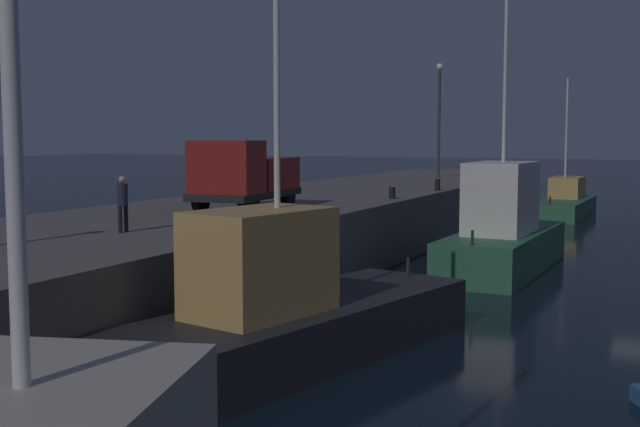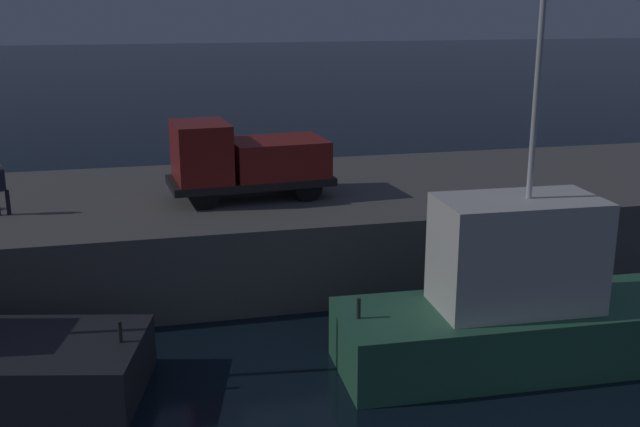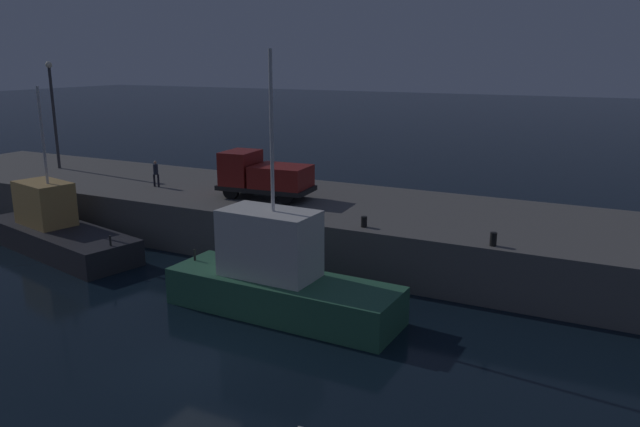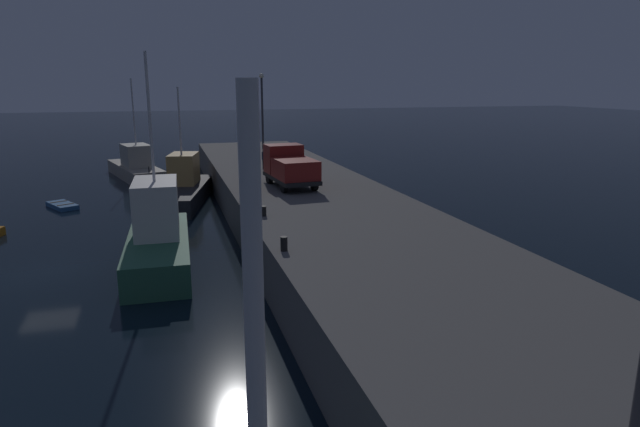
{
  "view_description": "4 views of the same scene",
  "coord_description": "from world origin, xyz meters",
  "px_view_note": "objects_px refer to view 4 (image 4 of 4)",
  "views": [
    {
      "loc": [
        -30.75,
        -1.14,
        5.21
      ],
      "look_at": [
        1.31,
        13.6,
        1.82
      ],
      "focal_mm": 45.42,
      "sensor_mm": 36.0,
      "label": 1
    },
    {
      "loc": [
        -8.72,
        -10.46,
        8.68
      ],
      "look_at": [
        -3.24,
        12.42,
        2.17
      ],
      "focal_mm": 43.11,
      "sensor_mm": 36.0,
      "label": 2
    },
    {
      "loc": [
        12.38,
        -14.73,
        10.1
      ],
      "look_at": [
        -1.73,
        13.06,
        2.17
      ],
      "focal_mm": 34.71,
      "sensor_mm": 36.0,
      "label": 3
    },
    {
      "loc": [
        27.64,
        5.87,
        8.94
      ],
      "look_at": [
        0.38,
        13.78,
        2.1
      ],
      "focal_mm": 30.49,
      "sensor_mm": 36.0,
      "label": 4
    }
  ],
  "objects_px": {
    "dinghy_orange_near": "(62,205)",
    "utility_truck": "(290,167)",
    "bollard_west": "(284,244)",
    "lamp_post_west": "(262,106)",
    "fishing_boat_white": "(183,188)",
    "fishing_boat_orange": "(136,167)",
    "dockworker": "(264,158)",
    "fishing_trawler_red": "(158,236)",
    "bollard_central": "(263,211)"
  },
  "relations": [
    {
      "from": "lamp_post_west",
      "to": "dinghy_orange_near",
      "type": "bearing_deg",
      "value": -63.82
    },
    {
      "from": "utility_truck",
      "to": "bollard_central",
      "type": "height_order",
      "value": "utility_truck"
    },
    {
      "from": "bollard_west",
      "to": "bollard_central",
      "type": "distance_m",
      "value": 5.88
    },
    {
      "from": "lamp_post_west",
      "to": "utility_truck",
      "type": "distance_m",
      "value": 18.0
    },
    {
      "from": "fishing_trawler_red",
      "to": "lamp_post_west",
      "type": "relative_size",
      "value": 1.43
    },
    {
      "from": "fishing_boat_orange",
      "to": "utility_truck",
      "type": "xyz_separation_m",
      "value": [
        21.48,
        10.24,
        2.7
      ]
    },
    {
      "from": "lamp_post_west",
      "to": "bollard_central",
      "type": "relative_size",
      "value": 14.64
    },
    {
      "from": "dinghy_orange_near",
      "to": "utility_truck",
      "type": "xyz_separation_m",
      "value": [
        9.57,
        15.0,
        3.62
      ]
    },
    {
      "from": "utility_truck",
      "to": "bollard_west",
      "type": "relative_size",
      "value": 9.36
    },
    {
      "from": "utility_truck",
      "to": "bollard_central",
      "type": "distance_m",
      "value": 7.99
    },
    {
      "from": "fishing_boat_orange",
      "to": "fishing_trawler_red",
      "type": "bearing_deg",
      "value": 4.4
    },
    {
      "from": "lamp_post_west",
      "to": "bollard_central",
      "type": "bearing_deg",
      "value": -10.34
    },
    {
      "from": "fishing_boat_orange",
      "to": "bollard_west",
      "type": "xyz_separation_m",
      "value": [
        34.67,
        6.92,
        1.74
      ]
    },
    {
      "from": "bollard_west",
      "to": "fishing_boat_white",
      "type": "bearing_deg",
      "value": -172.18
    },
    {
      "from": "dockworker",
      "to": "bollard_central",
      "type": "bearing_deg",
      "value": -10.5
    },
    {
      "from": "utility_truck",
      "to": "bollard_west",
      "type": "xyz_separation_m",
      "value": [
        13.18,
        -3.32,
        -0.96
      ]
    },
    {
      "from": "fishing_trawler_red",
      "to": "utility_truck",
      "type": "relative_size",
      "value": 1.95
    },
    {
      "from": "bollard_central",
      "to": "utility_truck",
      "type": "bearing_deg",
      "value": 157.34
    },
    {
      "from": "fishing_trawler_red",
      "to": "lamp_post_west",
      "type": "distance_m",
      "value": 25.9
    },
    {
      "from": "utility_truck",
      "to": "dinghy_orange_near",
      "type": "bearing_deg",
      "value": -122.53
    },
    {
      "from": "fishing_boat_orange",
      "to": "bollard_central",
      "type": "relative_size",
      "value": 22.79
    },
    {
      "from": "utility_truck",
      "to": "fishing_boat_orange",
      "type": "bearing_deg",
      "value": -154.52
    },
    {
      "from": "dinghy_orange_near",
      "to": "dockworker",
      "type": "bearing_deg",
      "value": 81.18
    },
    {
      "from": "fishing_trawler_red",
      "to": "utility_truck",
      "type": "bearing_deg",
      "value": 125.29
    },
    {
      "from": "fishing_boat_white",
      "to": "fishing_trawler_red",
      "type": "bearing_deg",
      "value": -6.82
    },
    {
      "from": "fishing_boat_orange",
      "to": "bollard_west",
      "type": "relative_size",
      "value": 19.83
    },
    {
      "from": "fishing_trawler_red",
      "to": "dinghy_orange_near",
      "type": "distance_m",
      "value": 16.84
    },
    {
      "from": "lamp_post_west",
      "to": "fishing_boat_white",
      "type": "bearing_deg",
      "value": -42.3
    },
    {
      "from": "dockworker",
      "to": "bollard_west",
      "type": "relative_size",
      "value": 2.75
    },
    {
      "from": "fishing_trawler_red",
      "to": "dinghy_orange_near",
      "type": "bearing_deg",
      "value": -155.89
    },
    {
      "from": "fishing_boat_orange",
      "to": "dockworker",
      "type": "bearing_deg",
      "value": 34.87
    },
    {
      "from": "fishing_boat_orange",
      "to": "dinghy_orange_near",
      "type": "distance_m",
      "value": 12.87
    },
    {
      "from": "fishing_boat_white",
      "to": "utility_truck",
      "type": "xyz_separation_m",
      "value": [
        9.02,
        6.37,
        2.68
      ]
    },
    {
      "from": "fishing_trawler_red",
      "to": "bollard_west",
      "type": "bearing_deg",
      "value": 33.0
    },
    {
      "from": "dinghy_orange_near",
      "to": "lamp_post_west",
      "type": "bearing_deg",
      "value": 116.18
    },
    {
      "from": "bollard_west",
      "to": "bollard_central",
      "type": "height_order",
      "value": "bollard_west"
    },
    {
      "from": "lamp_post_west",
      "to": "dockworker",
      "type": "distance_m",
      "value": 11.08
    },
    {
      "from": "dinghy_orange_near",
      "to": "utility_truck",
      "type": "height_order",
      "value": "utility_truck"
    },
    {
      "from": "fishing_boat_white",
      "to": "bollard_central",
      "type": "xyz_separation_m",
      "value": [
        16.34,
        3.32,
        1.68
      ]
    },
    {
      "from": "dockworker",
      "to": "fishing_boat_white",
      "type": "bearing_deg",
      "value": -106.04
    },
    {
      "from": "fishing_boat_orange",
      "to": "bollard_west",
      "type": "distance_m",
      "value": 35.39
    },
    {
      "from": "fishing_trawler_red",
      "to": "utility_truck",
      "type": "xyz_separation_m",
      "value": [
        -5.76,
        8.14,
        2.31
      ]
    },
    {
      "from": "bollard_central",
      "to": "dinghy_orange_near",
      "type": "bearing_deg",
      "value": -144.71
    },
    {
      "from": "fishing_trawler_red",
      "to": "fishing_boat_orange",
      "type": "relative_size",
      "value": 0.92
    },
    {
      "from": "fishing_boat_white",
      "to": "bollard_west",
      "type": "xyz_separation_m",
      "value": [
        22.21,
        3.05,
        1.71
      ]
    },
    {
      "from": "fishing_trawler_red",
      "to": "dinghy_orange_near",
      "type": "relative_size",
      "value": 3.18
    },
    {
      "from": "fishing_trawler_red",
      "to": "dockworker",
      "type": "height_order",
      "value": "fishing_trawler_red"
    },
    {
      "from": "utility_truck",
      "to": "bollard_west",
      "type": "bearing_deg",
      "value": -14.13
    },
    {
      "from": "lamp_post_west",
      "to": "utility_truck",
      "type": "xyz_separation_m",
      "value": [
        17.68,
        -1.51,
        -3.03
      ]
    },
    {
      "from": "fishing_trawler_red",
      "to": "fishing_boat_white",
      "type": "relative_size",
      "value": 0.93
    }
  ]
}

